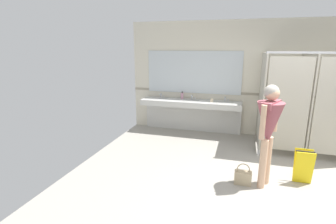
# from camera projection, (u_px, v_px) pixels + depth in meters

# --- Properties ---
(ground_plane) EXTENTS (7.53, 5.63, 0.10)m
(ground_plane) POSITION_uv_depth(u_px,v_px,m) (294.00, 191.00, 4.06)
(ground_plane) COLOR #9E998E
(wall_back) EXTENTS (7.53, 0.12, 2.81)m
(wall_back) POSITION_uv_depth(u_px,v_px,m) (282.00, 80.00, 6.10)
(wall_back) COLOR beige
(wall_back) RESTS_ON ground_plane
(wall_back_tile_band) EXTENTS (7.53, 0.01, 0.06)m
(wall_back_tile_band) POSITION_uv_depth(u_px,v_px,m) (281.00, 95.00, 6.13)
(wall_back_tile_band) COLOR #9E937F
(wall_back_tile_band) RESTS_ON wall_back
(vanity_counter) EXTENTS (2.53, 0.54, 0.97)m
(vanity_counter) POSITION_uv_depth(u_px,v_px,m) (191.00, 109.00, 6.62)
(vanity_counter) COLOR silver
(vanity_counter) RESTS_ON ground_plane
(mirror_panel) EXTENTS (2.43, 0.02, 1.07)m
(mirror_panel) POSITION_uv_depth(u_px,v_px,m) (193.00, 72.00, 6.57)
(mirror_panel) COLOR silver
(mirror_panel) RESTS_ON wall_back
(bathroom_stalls) EXTENTS (1.78, 1.31, 2.10)m
(bathroom_stalls) POSITION_uv_depth(u_px,v_px,m) (307.00, 102.00, 5.22)
(bathroom_stalls) COLOR #B2AD9E
(bathroom_stalls) RESTS_ON ground_plane
(person_standing) EXTENTS (0.54, 0.54, 1.64)m
(person_standing) POSITION_uv_depth(u_px,v_px,m) (269.00, 124.00, 3.91)
(person_standing) COLOR #DBAD89
(person_standing) RESTS_ON ground_plane
(handbag) EXTENTS (0.27, 0.14, 0.36)m
(handbag) POSITION_uv_depth(u_px,v_px,m) (243.00, 177.00, 4.17)
(handbag) COLOR tan
(handbag) RESTS_ON ground_plane
(soap_dispenser) EXTENTS (0.07, 0.07, 0.19)m
(soap_dispenser) POSITION_uv_depth(u_px,v_px,m) (182.00, 96.00, 6.68)
(soap_dispenser) COLOR #D899B2
(soap_dispenser) RESTS_ON vanity_counter
(paper_cup) EXTENTS (0.07, 0.07, 0.08)m
(paper_cup) POSITION_uv_depth(u_px,v_px,m) (212.00, 100.00, 6.30)
(paper_cup) COLOR beige
(paper_cup) RESTS_ON vanity_counter
(wet_floor_sign) EXTENTS (0.28, 0.19, 0.56)m
(wet_floor_sign) POSITION_uv_depth(u_px,v_px,m) (303.00, 166.00, 4.16)
(wet_floor_sign) COLOR yellow
(wet_floor_sign) RESTS_ON ground_plane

